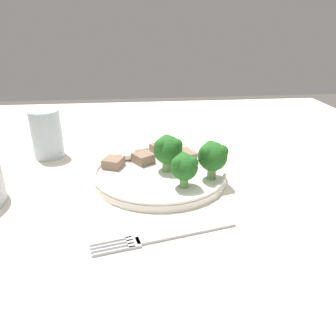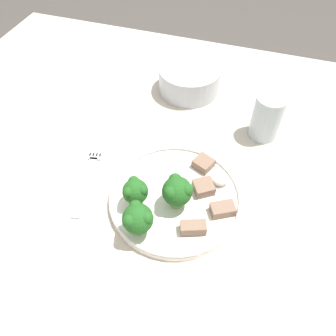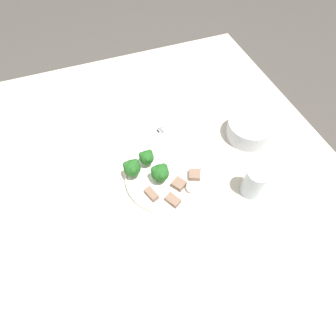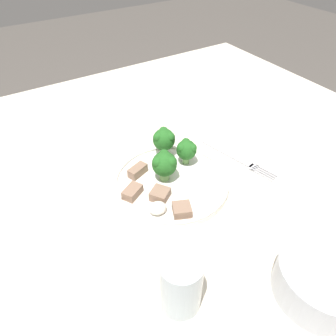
{
  "view_description": "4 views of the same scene",
  "coord_description": "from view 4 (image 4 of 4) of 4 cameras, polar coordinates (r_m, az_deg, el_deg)",
  "views": [
    {
      "loc": [
        -0.5,
        0.06,
        1.01
      ],
      "look_at": [
        0.0,
        0.01,
        0.77
      ],
      "focal_mm": 35.0,
      "sensor_mm": 36.0,
      "label": 1
    },
    {
      "loc": [
        0.12,
        -0.3,
        1.24
      ],
      "look_at": [
        0.01,
        0.05,
        0.8
      ],
      "focal_mm": 35.0,
      "sensor_mm": 36.0,
      "label": 2
    },
    {
      "loc": [
        0.41,
        -0.11,
        1.42
      ],
      "look_at": [
        0.03,
        0.03,
        0.79
      ],
      "focal_mm": 28.0,
      "sensor_mm": 36.0,
      "label": 3
    },
    {
      "loc": [
        0.3,
        0.44,
        1.21
      ],
      "look_at": [
        0.03,
        0.01,
        0.78
      ],
      "focal_mm": 35.0,
      "sensor_mm": 36.0,
      "label": 4
    }
  ],
  "objects": [
    {
      "name": "meat_slice_middle_slice",
      "position": [
        0.63,
        -1.4,
        -4.59
      ],
      "size": [
        0.05,
        0.05,
        0.02
      ],
      "color": "#846651",
      "rests_on": "dinner_plate"
    },
    {
      "name": "dinner_plate",
      "position": [
        0.67,
        0.61,
        -2.53
      ],
      "size": [
        0.23,
        0.23,
        0.02
      ],
      "color": "white",
      "rests_on": "table"
    },
    {
      "name": "drinking_glass",
      "position": [
        0.49,
        2.2,
        -19.9
      ],
      "size": [
        0.06,
        0.06,
        0.1
      ],
      "color": "#B2C1CC",
      "rests_on": "table"
    },
    {
      "name": "meat_slice_edge_slice",
      "position": [
        0.64,
        -6.22,
        -4.16
      ],
      "size": [
        0.05,
        0.04,
        0.02
      ],
      "color": "#846651",
      "rests_on": "dinner_plate"
    },
    {
      "name": "meat_slice_rear_slice",
      "position": [
        0.6,
        2.43,
        -7.25
      ],
      "size": [
        0.04,
        0.04,
        0.02
      ],
      "color": "#846651",
      "rests_on": "dinner_plate"
    },
    {
      "name": "meat_slice_front_slice",
      "position": [
        0.68,
        -5.31,
        -0.47
      ],
      "size": [
        0.05,
        0.03,
        0.02
      ],
      "color": "#846651",
      "rests_on": "dinner_plate"
    },
    {
      "name": "broccoli_floret_center_left",
      "position": [
        0.65,
        -0.64,
        0.76
      ],
      "size": [
        0.05,
        0.05,
        0.06
      ],
      "color": "#709E56",
      "rests_on": "dinner_plate"
    },
    {
      "name": "fork",
      "position": [
        0.76,
        11.92,
        1.59
      ],
      "size": [
        0.06,
        0.19,
        0.0
      ],
      "color": "#B2B2B7",
      "rests_on": "table"
    },
    {
      "name": "broccoli_floret_near_rim_left",
      "position": [
        0.7,
        3.22,
        3.25
      ],
      "size": [
        0.04,
        0.04,
        0.06
      ],
      "color": "#709E56",
      "rests_on": "dinner_plate"
    },
    {
      "name": "table",
      "position": [
        0.77,
        1.44,
        -6.11
      ],
      "size": [
        1.24,
        1.15,
        0.74
      ],
      "color": "beige",
      "rests_on": "ground_plane"
    },
    {
      "name": "cream_bowl",
      "position": [
        0.56,
        25.58,
        -17.27
      ],
      "size": [
        0.14,
        0.14,
        0.06
      ],
      "color": "#B7BCC6",
      "rests_on": "table"
    },
    {
      "name": "ground_plane",
      "position": [
        1.32,
        0.92,
        -26.25
      ],
      "size": [
        8.0,
        8.0,
        0.0
      ],
      "primitive_type": "plane",
      "color": "#4C4742"
    },
    {
      "name": "broccoli_floret_back_left",
      "position": [
        0.72,
        -0.71,
        5.07
      ],
      "size": [
        0.05,
        0.05,
        0.07
      ],
      "color": "#709E56",
      "rests_on": "dinner_plate"
    },
    {
      "name": "sauce_dollop",
      "position": [
        0.61,
        -1.84,
        -6.99
      ],
      "size": [
        0.03,
        0.03,
        0.02
      ],
      "color": "silver",
      "rests_on": "dinner_plate"
    }
  ]
}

